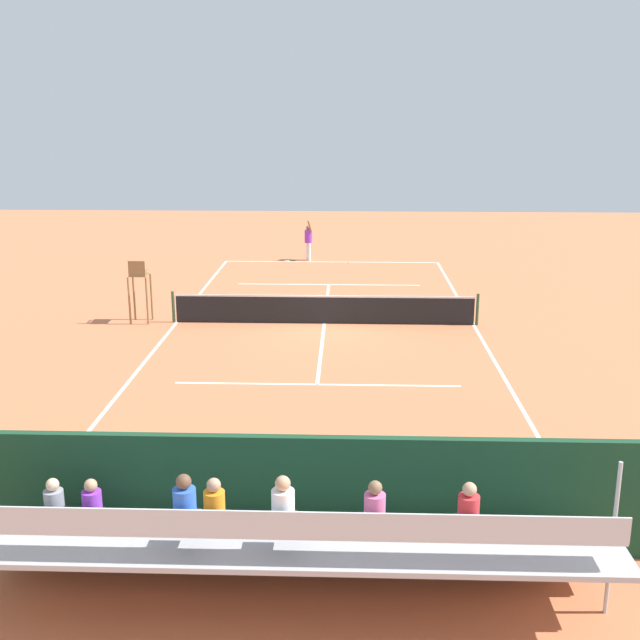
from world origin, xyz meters
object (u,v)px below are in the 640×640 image
at_px(bleacher_stand, 285,542).
at_px(tennis_ball_near, 348,262).
at_px(equipment_bag, 366,522).
at_px(courtside_bench, 495,501).
at_px(tennis_net, 324,309).
at_px(umpire_chair, 139,284).
at_px(tennis_racket, 287,261).
at_px(tennis_player, 308,239).

xyz_separation_m(bleacher_stand, tennis_ball_near, (-0.89, -26.20, -0.91)).
bearing_deg(equipment_bag, courtside_bench, -176.64).
relative_size(tennis_net, umpire_chair, 4.81).
relative_size(bleacher_stand, tennis_racket, 15.97).
xyz_separation_m(courtside_bench, tennis_ball_near, (2.51, -24.12, -0.53)).
relative_size(courtside_bench, tennis_racket, 3.17).
xyz_separation_m(bleacher_stand, courtside_bench, (-3.40, -2.09, -0.38)).
height_order(tennis_net, tennis_ball_near, tennis_net).
bearing_deg(tennis_racket, tennis_ball_near, 174.35).
relative_size(bleacher_stand, equipment_bag, 10.07).
height_order(tennis_net, bleacher_stand, bleacher_stand).
bearing_deg(equipment_bag, tennis_ball_near, -89.25).
bearing_deg(tennis_net, tennis_player, -84.46).
xyz_separation_m(bleacher_stand, tennis_player, (1.01, -26.77, 0.07)).
bearing_deg(courtside_bench, bleacher_stand, 31.56).
distance_m(tennis_net, tennis_player, 11.48).
height_order(tennis_net, tennis_player, tennis_player).
bearing_deg(tennis_net, equipment_bag, 94.76).
bearing_deg(bleacher_stand, tennis_net, -90.35).
xyz_separation_m(tennis_net, tennis_player, (1.11, -11.41, 0.51)).
xyz_separation_m(bleacher_stand, tennis_racket, (2.01, -26.49, -0.93)).
xyz_separation_m(tennis_net, equipment_bag, (-1.12, 13.40, -0.32)).
distance_m(umpire_chair, tennis_ball_near, 13.01).
height_order(courtside_bench, equipment_bag, courtside_bench).
distance_m(tennis_net, courtside_bench, 13.68).
distance_m(tennis_net, tennis_ball_near, 10.88).
relative_size(tennis_net, bleacher_stand, 1.14).
distance_m(bleacher_stand, tennis_player, 26.79).
bearing_deg(equipment_bag, tennis_racket, -82.53).
height_order(equipment_bag, tennis_ball_near, equipment_bag).
xyz_separation_m(tennis_net, courtside_bench, (-3.31, 13.27, 0.06)).
relative_size(umpire_chair, tennis_racket, 3.77).
distance_m(tennis_player, tennis_ball_near, 2.22).
bearing_deg(tennis_ball_near, courtside_bench, 95.93).
bearing_deg(tennis_ball_near, tennis_player, -16.59).
xyz_separation_m(tennis_player, tennis_ball_near, (-1.91, 0.57, -0.98)).
height_order(tennis_net, equipment_bag, tennis_net).
height_order(umpire_chair, tennis_racket, umpire_chair).
height_order(equipment_bag, tennis_racket, equipment_bag).
bearing_deg(tennis_racket, equipment_bag, 97.47).
relative_size(tennis_racket, tennis_ball_near, 8.59).
bearing_deg(umpire_chair, bleacher_stand, 111.75).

